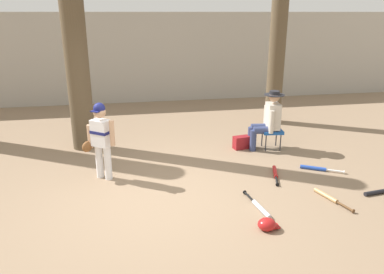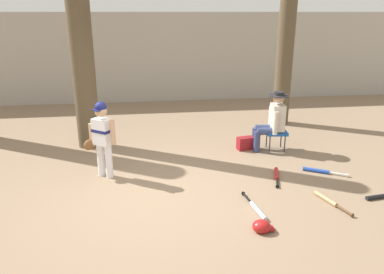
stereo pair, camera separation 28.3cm
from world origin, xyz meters
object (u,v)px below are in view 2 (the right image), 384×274
at_px(young_ballplayer, 102,135).
at_px(seated_spectator, 272,120).
at_px(bat_blue_youth, 320,171).
at_px(bat_red_barrel, 277,175).
at_px(batting_helmet_red, 262,226).
at_px(tree_behind_spectator, 287,33).
at_px(bat_black_composite, 382,196).
at_px(bat_wood_tan, 329,200).
at_px(bat_aluminum_silver, 256,209).
at_px(tree_near_player, 81,46).
at_px(folding_stool, 276,133).
at_px(handbag_beside_stool, 246,143).

height_order(young_ballplayer, seated_spectator, young_ballplayer).
xyz_separation_m(bat_blue_youth, bat_red_barrel, (-0.80, -0.06, -0.00)).
bearing_deg(batting_helmet_red, tree_behind_spectator, 67.20).
distance_m(bat_black_composite, bat_blue_youth, 1.13).
bearing_deg(bat_wood_tan, bat_aluminum_silver, -175.36).
height_order(tree_near_player, young_ballplayer, tree_near_player).
bearing_deg(folding_stool, batting_helmet_red, -112.74).
distance_m(tree_near_player, tree_behind_spectator, 4.68).
height_order(tree_behind_spectator, seated_spectator, tree_behind_spectator).
height_order(tree_near_player, seated_spectator, tree_near_player).
height_order(tree_near_player, bat_black_composite, tree_near_player).
bearing_deg(seated_spectator, young_ballplayer, -165.09).
relative_size(tree_near_player, young_ballplayer, 3.72).
bearing_deg(bat_blue_youth, young_ballplayer, 174.48).
distance_m(tree_near_player, bat_wood_tan, 5.25).
height_order(young_ballplayer, folding_stool, young_ballplayer).
height_order(bat_red_barrel, bat_wood_tan, same).
bearing_deg(tree_behind_spectator, batting_helmet_red, -112.80).
relative_size(bat_blue_youth, bat_wood_tan, 0.92).
xyz_separation_m(bat_blue_youth, bat_wood_tan, (-0.36, -1.03, -0.00)).
relative_size(tree_near_player, batting_helmet_red, 17.01).
distance_m(tree_behind_spectator, bat_red_barrel, 3.99).
distance_m(bat_aluminum_silver, bat_wood_tan, 1.13).
bearing_deg(tree_near_player, bat_aluminum_silver, -49.40).
bearing_deg(batting_helmet_red, bat_wood_tan, 26.36).
bearing_deg(tree_behind_spectator, seated_spectator, -115.53).
height_order(young_ballplayer, bat_wood_tan, young_ballplayer).
relative_size(folding_stool, bat_aluminum_silver, 0.56).
bearing_deg(batting_helmet_red, young_ballplayer, 137.00).
bearing_deg(bat_red_barrel, handbag_beside_stool, 96.86).
height_order(handbag_beside_stool, batting_helmet_red, handbag_beside_stool).
xyz_separation_m(handbag_beside_stool, batting_helmet_red, (-0.60, -2.95, -0.06)).
xyz_separation_m(tree_behind_spectator, young_ballplayer, (-4.11, -2.70, -1.46)).
bearing_deg(bat_blue_youth, bat_black_composite, -63.39).
relative_size(bat_blue_youth, bat_red_barrel, 0.95).
xyz_separation_m(young_ballplayer, handbag_beside_stool, (2.74, 0.96, -0.61)).
bearing_deg(bat_red_barrel, tree_behind_spectator, 68.88).
relative_size(seated_spectator, bat_wood_tan, 1.63).
height_order(tree_behind_spectator, bat_black_composite, tree_behind_spectator).
bearing_deg(tree_near_player, handbag_beside_stool, -11.94).
relative_size(folding_stool, batting_helmet_red, 1.55).
bearing_deg(young_ballplayer, bat_aluminum_silver, -33.70).
bearing_deg(bat_black_composite, young_ballplayer, 161.97).
bearing_deg(bat_aluminum_silver, handbag_beside_stool, 78.10).
xyz_separation_m(tree_behind_spectator, handbag_beside_stool, (-1.37, -1.75, -2.08)).
height_order(handbag_beside_stool, bat_black_composite, handbag_beside_stool).
xyz_separation_m(folding_stool, bat_black_composite, (0.89, -2.22, -0.33)).
distance_m(bat_black_composite, bat_aluminum_silver, 1.99).
bearing_deg(bat_black_composite, bat_aluminum_silver, -176.82).
distance_m(young_ballplayer, bat_aluminum_silver, 2.76).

